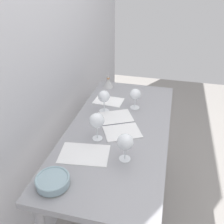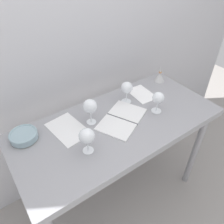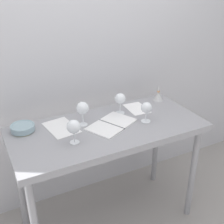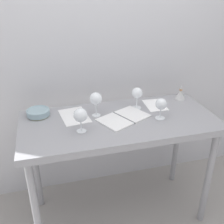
{
  "view_description": "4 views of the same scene",
  "coord_description": "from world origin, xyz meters",
  "px_view_note": "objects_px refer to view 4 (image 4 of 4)",
  "views": [
    {
      "loc": [
        -1.32,
        -0.29,
        1.83
      ],
      "look_at": [
        0.04,
        0.05,
        0.99
      ],
      "focal_mm": 39.72,
      "sensor_mm": 36.0,
      "label": 1
    },
    {
      "loc": [
        -0.67,
        -0.87,
        1.88
      ],
      "look_at": [
        -0.04,
        0.02,
        0.99
      ],
      "focal_mm": 35.42,
      "sensor_mm": 36.0,
      "label": 2
    },
    {
      "loc": [
        -0.82,
        -1.67,
        1.92
      ],
      "look_at": [
        0.03,
        -0.01,
        1.01
      ],
      "focal_mm": 47.03,
      "sensor_mm": 36.0,
      "label": 3
    },
    {
      "loc": [
        -0.48,
        -1.62,
        1.79
      ],
      "look_at": [
        -0.05,
        0.03,
        0.95
      ],
      "focal_mm": 42.56,
      "sensor_mm": 36.0,
      "label": 4
    }
  ],
  "objects_px": {
    "wine_glass_far_left": "(96,99)",
    "wine_glass_far_right": "(137,94)",
    "open_notebook": "(124,118)",
    "tasting_sheet_lower": "(74,116)",
    "decanter_funnel": "(180,94)",
    "tasting_sheet_upper": "(155,105)",
    "wine_glass_near_right": "(161,105)",
    "tasting_bowl": "(38,112)",
    "wine_glass_near_left": "(81,116)"
  },
  "relations": [
    {
      "from": "tasting_sheet_upper",
      "to": "tasting_sheet_lower",
      "type": "bearing_deg",
      "value": -174.24
    },
    {
      "from": "tasting_sheet_lower",
      "to": "wine_glass_far_right",
      "type": "bearing_deg",
      "value": -5.62
    },
    {
      "from": "tasting_bowl",
      "to": "open_notebook",
      "type": "bearing_deg",
      "value": -18.35
    },
    {
      "from": "open_notebook",
      "to": "tasting_sheet_lower",
      "type": "height_order",
      "value": "open_notebook"
    },
    {
      "from": "open_notebook",
      "to": "wine_glass_near_left",
      "type": "bearing_deg",
      "value": 171.67
    },
    {
      "from": "wine_glass_far_left",
      "to": "tasting_bowl",
      "type": "relative_size",
      "value": 1.08
    },
    {
      "from": "wine_glass_far_right",
      "to": "open_notebook",
      "type": "bearing_deg",
      "value": -136.22
    },
    {
      "from": "open_notebook",
      "to": "tasting_sheet_lower",
      "type": "xyz_separation_m",
      "value": [
        -0.34,
        0.13,
        -0.0
      ]
    },
    {
      "from": "tasting_sheet_upper",
      "to": "decanter_funnel",
      "type": "xyz_separation_m",
      "value": [
        0.25,
        0.07,
        0.04
      ]
    },
    {
      "from": "wine_glass_near_right",
      "to": "tasting_sheet_lower",
      "type": "xyz_separation_m",
      "value": [
        -0.59,
        0.19,
        -0.11
      ]
    },
    {
      "from": "wine_glass_far_left",
      "to": "tasting_bowl",
      "type": "height_order",
      "value": "wine_glass_far_left"
    },
    {
      "from": "wine_glass_far_right",
      "to": "wine_glass_near_left",
      "type": "xyz_separation_m",
      "value": [
        -0.47,
        -0.25,
        -0.0
      ]
    },
    {
      "from": "wine_glass_near_right",
      "to": "tasting_sheet_lower",
      "type": "height_order",
      "value": "wine_glass_near_right"
    },
    {
      "from": "decanter_funnel",
      "to": "tasting_bowl",
      "type": "bearing_deg",
      "value": -178.91
    },
    {
      "from": "wine_glass_far_left",
      "to": "wine_glass_far_right",
      "type": "relative_size",
      "value": 1.08
    },
    {
      "from": "tasting_sheet_upper",
      "to": "tasting_bowl",
      "type": "relative_size",
      "value": 1.33
    },
    {
      "from": "wine_glass_far_right",
      "to": "decanter_funnel",
      "type": "relative_size",
      "value": 1.27
    },
    {
      "from": "tasting_bowl",
      "to": "decanter_funnel",
      "type": "relative_size",
      "value": 1.28
    },
    {
      "from": "wine_glass_near_right",
      "to": "wine_glass_near_left",
      "type": "bearing_deg",
      "value": -176.11
    },
    {
      "from": "open_notebook",
      "to": "tasting_sheet_upper",
      "type": "bearing_deg",
      "value": -0.43
    },
    {
      "from": "wine_glass_far_right",
      "to": "decanter_funnel",
      "type": "height_order",
      "value": "wine_glass_far_right"
    },
    {
      "from": "wine_glass_near_left",
      "to": "wine_glass_far_right",
      "type": "bearing_deg",
      "value": 27.74
    },
    {
      "from": "wine_glass_far_left",
      "to": "decanter_funnel",
      "type": "height_order",
      "value": "wine_glass_far_left"
    },
    {
      "from": "wine_glass_near_right",
      "to": "decanter_funnel",
      "type": "xyz_separation_m",
      "value": [
        0.31,
        0.29,
        -0.07
      ]
    },
    {
      "from": "tasting_bowl",
      "to": "wine_glass_far_right",
      "type": "bearing_deg",
      "value": -4.21
    },
    {
      "from": "wine_glass_near_right",
      "to": "wine_glass_near_left",
      "type": "xyz_separation_m",
      "value": [
        -0.58,
        -0.04,
        0.01
      ]
    },
    {
      "from": "tasting_sheet_lower",
      "to": "wine_glass_far_left",
      "type": "bearing_deg",
      "value": -18.6
    },
    {
      "from": "wine_glass_near_left",
      "to": "tasting_sheet_lower",
      "type": "distance_m",
      "value": 0.26
    },
    {
      "from": "wine_glass_far_right",
      "to": "tasting_sheet_upper",
      "type": "height_order",
      "value": "wine_glass_far_right"
    },
    {
      "from": "wine_glass_near_left",
      "to": "tasting_sheet_lower",
      "type": "height_order",
      "value": "wine_glass_near_left"
    },
    {
      "from": "wine_glass_near_right",
      "to": "open_notebook",
      "type": "height_order",
      "value": "wine_glass_near_right"
    },
    {
      "from": "wine_glass_near_right",
      "to": "tasting_sheet_lower",
      "type": "relative_size",
      "value": 0.55
    },
    {
      "from": "tasting_sheet_lower",
      "to": "open_notebook",
      "type": "bearing_deg",
      "value": -27.86
    },
    {
      "from": "tasting_sheet_upper",
      "to": "wine_glass_far_left",
      "type": "bearing_deg",
      "value": -169.97
    },
    {
      "from": "wine_glass_far_left",
      "to": "decanter_funnel",
      "type": "bearing_deg",
      "value": 9.45
    },
    {
      "from": "wine_glass_far_left",
      "to": "tasting_sheet_lower",
      "type": "distance_m",
      "value": 0.21
    },
    {
      "from": "wine_glass_far_right",
      "to": "open_notebook",
      "type": "height_order",
      "value": "wine_glass_far_right"
    },
    {
      "from": "wine_glass_near_left",
      "to": "tasting_sheet_upper",
      "type": "relative_size",
      "value": 0.74
    },
    {
      "from": "wine_glass_far_right",
      "to": "decanter_funnel",
      "type": "xyz_separation_m",
      "value": [
        0.41,
        0.08,
        -0.08
      ]
    },
    {
      "from": "wine_glass_far_left",
      "to": "open_notebook",
      "type": "height_order",
      "value": "wine_glass_far_left"
    },
    {
      "from": "decanter_funnel",
      "to": "wine_glass_far_left",
      "type": "bearing_deg",
      "value": -170.55
    },
    {
      "from": "wine_glass_far_left",
      "to": "tasting_bowl",
      "type": "bearing_deg",
      "value": 166.07
    },
    {
      "from": "tasting_bowl",
      "to": "decanter_funnel",
      "type": "xyz_separation_m",
      "value": [
        1.16,
        0.02,
        0.01
      ]
    },
    {
      "from": "wine_glass_near_left",
      "to": "decanter_funnel",
      "type": "distance_m",
      "value": 0.95
    },
    {
      "from": "wine_glass_far_right",
      "to": "wine_glass_near_right",
      "type": "bearing_deg",
      "value": -63.41
    },
    {
      "from": "wine_glass_far_left",
      "to": "open_notebook",
      "type": "distance_m",
      "value": 0.24
    },
    {
      "from": "wine_glass_far_right",
      "to": "wine_glass_near_left",
      "type": "distance_m",
      "value": 0.53
    },
    {
      "from": "wine_glass_far_left",
      "to": "tasting_sheet_upper",
      "type": "bearing_deg",
      "value": 6.53
    },
    {
      "from": "wine_glass_far_left",
      "to": "wine_glass_near_right",
      "type": "height_order",
      "value": "wine_glass_far_left"
    },
    {
      "from": "wine_glass_near_left",
      "to": "tasting_bowl",
      "type": "distance_m",
      "value": 0.41
    }
  ]
}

